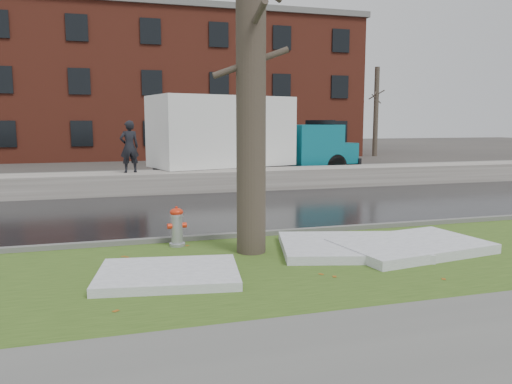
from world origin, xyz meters
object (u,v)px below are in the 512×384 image
object	(u,v)px
fire_hydrant	(177,225)
worker	(129,147)
box_truck	(246,138)
tree	(251,67)

from	to	relation	value
fire_hydrant	worker	bearing A→B (deg)	89.23
fire_hydrant	box_truck	world-z (taller)	box_truck
box_truck	worker	distance (m)	5.18
tree	box_truck	world-z (taller)	tree
tree	worker	xyz separation A→B (m)	(-1.87, 9.01, -1.85)
fire_hydrant	tree	world-z (taller)	tree
fire_hydrant	tree	size ratio (longest dim) A/B	0.12
fire_hydrant	worker	size ratio (longest dim) A/B	0.44
fire_hydrant	box_truck	xyz separation A→B (m)	(4.20, 10.15, 1.39)
worker	tree	bearing A→B (deg)	89.54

